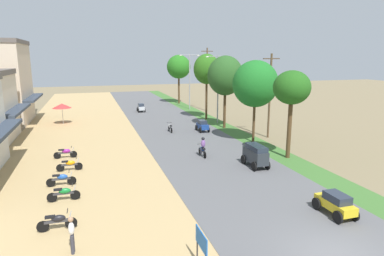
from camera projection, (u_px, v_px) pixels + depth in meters
parked_motorbike_nearest at (57, 221)px, 15.59m from camera, size 1.80×0.54×0.94m
parked_motorbike_second at (64, 193)px, 18.79m from camera, size 1.80×0.54×0.94m
parked_motorbike_third at (62, 178)px, 21.00m from camera, size 1.80×0.54×0.94m
parked_motorbike_fourth at (70, 164)px, 23.79m from camera, size 1.80×0.54×0.94m
parked_motorbike_fifth at (66, 152)px, 26.78m from camera, size 1.80×0.54×0.94m
street_signboard at (201, 243)px, 12.71m from camera, size 0.06×1.30×1.50m
vendor_umbrella at (62, 106)px, 40.14m from camera, size 2.20×2.20×2.52m
pedestrian_on_shoulder at (72, 233)px, 13.70m from camera, size 0.27×0.38×1.62m
median_tree_nearest at (292, 89)px, 25.89m from camera, size 2.89×2.89×7.01m
median_tree_second at (255, 84)px, 31.00m from camera, size 4.25×4.25×7.75m
median_tree_third at (225, 76)px, 37.28m from camera, size 4.00×4.00×8.19m
median_tree_fourth at (207, 69)px, 42.67m from camera, size 3.37×3.37×8.43m
median_tree_fifth at (179, 67)px, 57.49m from camera, size 4.10×4.10×8.40m
streetlamp_near at (218, 85)px, 40.31m from camera, size 3.16×0.20×8.24m
streetlamp_mid at (190, 78)px, 51.36m from camera, size 3.16×0.20×8.48m
utility_pole_near at (270, 95)px, 33.22m from camera, size 1.80×0.20×8.41m
utility_pole_far at (207, 79)px, 50.05m from camera, size 1.80×0.20×9.42m
car_sedan_yellow at (336, 203)px, 17.02m from camera, size 1.10×2.26×1.19m
car_van_charcoal at (256, 154)px, 24.54m from camera, size 1.19×2.41×1.67m
car_hatchback_blue at (202, 125)px, 36.41m from camera, size 1.04×2.00×1.23m
car_hatchback_silver at (141, 107)px, 49.51m from camera, size 1.04×2.00×1.23m
motorbike_foreground_rider at (203, 147)px, 27.14m from camera, size 0.54×1.80×1.66m
motorbike_ahead_second at (170, 127)px, 36.24m from camera, size 0.54×1.80×0.94m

